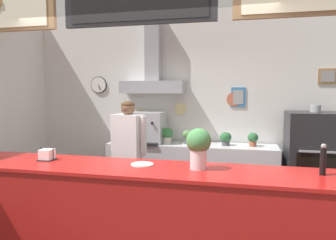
% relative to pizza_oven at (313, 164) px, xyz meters
% --- Properties ---
extents(back_wall_assembly, '(5.30, 2.50, 3.09)m').
position_rel_pizza_oven_xyz_m(back_wall_assembly, '(-1.98, 0.33, 0.91)').
color(back_wall_assembly, '#9E9E99').
rests_on(back_wall_assembly, ground_plane).
extents(service_counter, '(4.44, 0.67, 1.09)m').
position_rel_pizza_oven_xyz_m(service_counter, '(-1.95, -2.08, -0.20)').
color(service_counter, '#B21916').
rests_on(service_counter, ground_plane).
extents(back_prep_counter, '(2.63, 0.59, 0.94)m').
position_rel_pizza_oven_xyz_m(back_prep_counter, '(-1.77, 0.10, -0.28)').
color(back_prep_counter, silver).
rests_on(back_prep_counter, ground_plane).
extents(pizza_oven, '(0.74, 0.73, 1.57)m').
position_rel_pizza_oven_xyz_m(pizza_oven, '(0.00, 0.00, 0.00)').
color(pizza_oven, '#232326').
rests_on(pizza_oven, ground_plane).
extents(shop_worker, '(0.53, 0.30, 1.64)m').
position_rel_pizza_oven_xyz_m(shop_worker, '(-2.43, -0.89, 0.14)').
color(shop_worker, '#232328').
rests_on(shop_worker, ground_plane).
extents(espresso_machine, '(0.60, 0.52, 0.49)m').
position_rel_pizza_oven_xyz_m(espresso_machine, '(-2.51, 0.08, 0.44)').
color(espresso_machine, '#B7BABF').
rests_on(espresso_machine, back_prep_counter).
extents(potted_sage, '(0.17, 0.17, 0.20)m').
position_rel_pizza_oven_xyz_m(potted_sage, '(-1.23, 0.10, 0.31)').
color(potted_sage, '#4C4C51').
rests_on(potted_sage, back_prep_counter).
extents(potted_basil, '(0.16, 0.16, 0.21)m').
position_rel_pizza_oven_xyz_m(potted_basil, '(-0.83, 0.12, 0.31)').
color(potted_basil, '#9E563D').
rests_on(potted_basil, back_prep_counter).
extents(potted_oregano, '(0.15, 0.15, 0.21)m').
position_rel_pizza_oven_xyz_m(potted_oregano, '(-1.84, 0.14, 0.32)').
color(potted_oregano, '#4C4C51').
rests_on(potted_oregano, back_prep_counter).
extents(potted_rosemary, '(0.19, 0.19, 0.25)m').
position_rel_pizza_oven_xyz_m(potted_rosemary, '(-2.14, 0.08, 0.34)').
color(potted_rosemary, beige).
rests_on(potted_rosemary, back_prep_counter).
extents(napkin_holder, '(0.15, 0.14, 0.12)m').
position_rel_pizza_oven_xyz_m(napkin_holder, '(-2.87, -2.02, 0.40)').
color(napkin_holder, '#262628').
rests_on(napkin_holder, service_counter).
extents(pepper_grinder, '(0.05, 0.05, 0.26)m').
position_rel_pizza_oven_xyz_m(pepper_grinder, '(-0.34, -2.00, 0.48)').
color(pepper_grinder, black).
rests_on(pepper_grinder, service_counter).
extents(condiment_plate, '(0.21, 0.21, 0.01)m').
position_rel_pizza_oven_xyz_m(condiment_plate, '(-1.88, -2.00, 0.35)').
color(condiment_plate, white).
rests_on(condiment_plate, service_counter).
extents(basil_vase, '(0.22, 0.22, 0.36)m').
position_rel_pizza_oven_xyz_m(basil_vase, '(-1.36, -2.04, 0.54)').
color(basil_vase, silver).
rests_on(basil_vase, service_counter).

